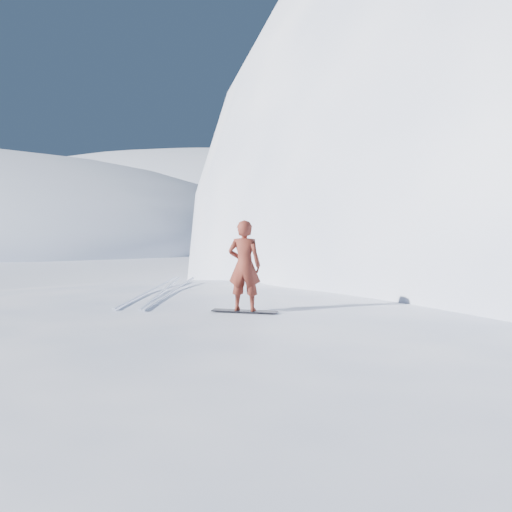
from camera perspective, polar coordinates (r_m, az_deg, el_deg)
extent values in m
plane|color=white|center=(11.39, -8.34, -18.86)|extent=(400.00, 400.00, 0.00)
ellipsoid|color=white|center=(13.77, 0.59, -14.62)|extent=(36.00, 28.00, 4.80)
ellipsoid|color=white|center=(127.58, -6.12, 2.36)|extent=(140.00, 90.00, 36.00)
ellipsoid|color=white|center=(17.37, -6.87, -10.60)|extent=(7.00, 6.30, 1.00)
cube|color=black|center=(12.04, -1.16, -5.53)|extent=(1.39, 0.29, 0.02)
imported|color=maroon|center=(11.91, -1.17, -0.96)|extent=(0.70, 0.47, 1.90)
cube|color=silver|center=(15.57, -10.49, -3.30)|extent=(1.03, 5.93, 0.04)
cube|color=silver|center=(15.43, -9.26, -3.36)|extent=(1.48, 5.84, 0.04)
cube|color=silver|center=(15.32, -8.29, -3.40)|extent=(1.12, 5.92, 0.04)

